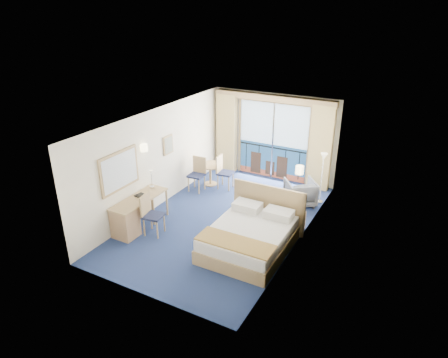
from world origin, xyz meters
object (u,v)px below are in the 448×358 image
round_table (210,169)px  table_chair_b (198,172)px  desk_chair (150,212)px  table_chair_a (223,170)px  nightstand (296,222)px  floor_lamp (323,166)px  desk (128,218)px  bed (250,236)px  armchair (300,192)px

round_table → table_chair_b: table_chair_b is taller
desk_chair → table_chair_a: desk_chair is taller
nightstand → table_chair_a: 3.11m
nightstand → round_table: bearing=156.7°
floor_lamp → table_chair_b: 3.61m
floor_lamp → desk: (-3.58, -3.85, -0.68)m
round_table → table_chair_b: size_ratio=0.72×
table_chair_a → table_chair_b: bearing=123.1°
desk_chair → bed: bearing=-86.1°
bed → floor_lamp: 3.22m
bed → desk_chair: bed is taller
table_chair_b → desk_chair: bearing=-85.9°
round_table → table_chair_b: bearing=-105.5°
bed → round_table: 3.69m
floor_lamp → nightstand: bearing=-92.7°
armchair → round_table: armchair is taller
desk → table_chair_a: size_ratio=1.62×
floor_lamp → table_chair_b: size_ratio=1.44×
desk → table_chair_b: size_ratio=1.62×
floor_lamp → desk_chair: bearing=-131.4°
armchair → round_table: 2.86m
floor_lamp → table_chair_b: bearing=-165.3°
table_chair_a → bed: bearing=-146.3°
armchair → round_table: (-2.86, -0.02, 0.14)m
armchair → nightstand: bearing=67.6°
desk → round_table: bearing=85.5°
armchair → round_table: bearing=-36.6°
bed → table_chair_b: 3.46m
bed → floor_lamp: (0.74, 3.04, 0.78)m
nightstand → table_chair_b: bearing=165.1°
floor_lamp → desk: 5.30m
nightstand → armchair: armchair is taller
table_chair_b → round_table: bearing=71.9°
floor_lamp → desk: bearing=-132.9°
desk → table_chair_a: bearing=78.1°
desk → table_chair_b: 2.96m
round_table → table_chair_a: table_chair_a is taller
nightstand → armchair: size_ratio=0.63×
bed → table_chair_b: bearing=141.8°
table_chair_b → nightstand: bearing=-17.4°
round_table → table_chair_a: bearing=-3.6°
nightstand → desk: bearing=-149.6°
table_chair_b → table_chair_a: bearing=36.1°
armchair → table_chair_a: table_chair_a is taller
bed → nightstand: size_ratio=4.41×
floor_lamp → table_chair_a: 2.94m
desk_chair → round_table: bearing=-5.5°
table_chair_a → table_chair_b: (-0.59, -0.47, -0.00)m
table_chair_a → floor_lamp: bearing=-87.0°
armchair → table_chair_a: size_ratio=0.78×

